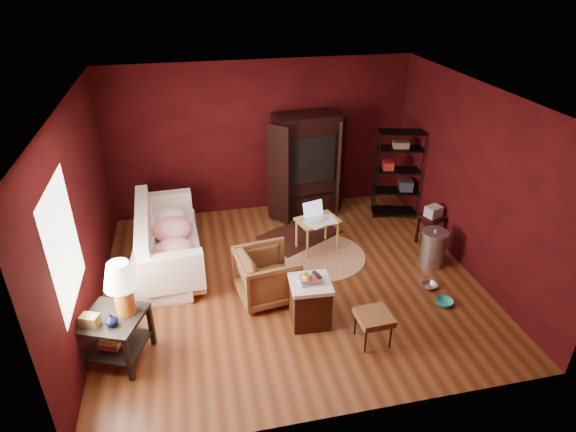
% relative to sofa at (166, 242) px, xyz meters
% --- Properties ---
extents(room, '(5.54, 5.04, 2.84)m').
position_rel_sofa_xyz_m(room, '(1.77, -0.83, 0.98)').
color(room, brown).
rests_on(room, ground).
extents(sofa, '(0.76, 2.18, 0.84)m').
position_rel_sofa_xyz_m(sofa, '(0.00, 0.00, 0.00)').
color(sofa, white).
rests_on(sofa, ground).
extents(armchair, '(0.84, 0.89, 0.81)m').
position_rel_sofa_xyz_m(armchair, '(1.40, -1.14, -0.01)').
color(armchair, black).
rests_on(armchair, ground).
extents(pet_bowl_steel, '(0.24, 0.10, 0.23)m').
position_rel_sofa_xyz_m(pet_bowl_steel, '(3.78, -1.43, -0.30)').
color(pet_bowl_steel, silver).
rests_on(pet_bowl_steel, ground).
extents(pet_bowl_turquoise, '(0.25, 0.12, 0.24)m').
position_rel_sofa_xyz_m(pet_bowl_turquoise, '(3.79, -1.85, -0.30)').
color(pet_bowl_turquoise, '#26B5B0').
rests_on(pet_bowl_turquoise, ground).
extents(vase, '(0.19, 0.19, 0.15)m').
position_rel_sofa_xyz_m(vase, '(-0.55, -2.08, 0.29)').
color(vase, '#0B1139').
rests_on(vase, side_table).
extents(mug, '(0.14, 0.12, 0.12)m').
position_rel_sofa_xyz_m(mug, '(1.80, -1.82, 0.35)').
color(mug, '#FADE7A').
rests_on(mug, hamper).
extents(side_table, '(0.87, 0.87, 1.33)m').
position_rel_sofa_xyz_m(side_table, '(-0.49, -1.90, 0.38)').
color(side_table, black).
rests_on(side_table, ground).
extents(sofa_cushions, '(0.98, 2.22, 0.91)m').
position_rel_sofa_xyz_m(sofa_cushions, '(0.01, -0.03, 0.03)').
color(sofa_cushions, white).
rests_on(sofa_cushions, sofa).
extents(hamper, '(0.55, 0.55, 0.73)m').
position_rel_sofa_xyz_m(hamper, '(1.85, -1.77, -0.09)').
color(hamper, '#441F0F').
rests_on(hamper, ground).
extents(footstool, '(0.44, 0.44, 0.43)m').
position_rel_sofa_xyz_m(footstool, '(2.53, -2.31, -0.05)').
color(footstool, black).
rests_on(footstool, ground).
extents(rug_round, '(1.80, 1.80, 0.01)m').
position_rel_sofa_xyz_m(rug_round, '(2.44, -0.27, -0.41)').
color(rug_round, beige).
rests_on(rug_round, ground).
extents(rug_oriental, '(1.55, 1.38, 0.01)m').
position_rel_sofa_xyz_m(rug_oriental, '(2.25, 0.45, -0.40)').
color(rug_oriental, '#431812').
rests_on(rug_oriental, ground).
extents(laptop_desk, '(0.75, 0.64, 0.81)m').
position_rel_sofa_xyz_m(laptop_desk, '(2.42, -0.03, 0.08)').
color(laptop_desk, '#D5B761').
rests_on(laptop_desk, ground).
extents(tv_armoire, '(1.49, 0.90, 1.90)m').
position_rel_sofa_xyz_m(tv_armoire, '(2.56, 1.31, 0.57)').
color(tv_armoire, black).
rests_on(tv_armoire, ground).
extents(wire_shelving, '(0.87, 0.55, 1.65)m').
position_rel_sofa_xyz_m(wire_shelving, '(4.17, 0.83, 0.49)').
color(wire_shelving, black).
rests_on(wire_shelving, ground).
extents(small_stand, '(0.45, 0.45, 0.71)m').
position_rel_sofa_xyz_m(small_stand, '(4.34, -0.28, 0.11)').
color(small_stand, black).
rests_on(small_stand, ground).
extents(trash_can, '(0.53, 0.53, 0.64)m').
position_rel_sofa_xyz_m(trash_can, '(4.08, -0.87, -0.12)').
color(trash_can, '#AFB5B7').
rests_on(trash_can, ground).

